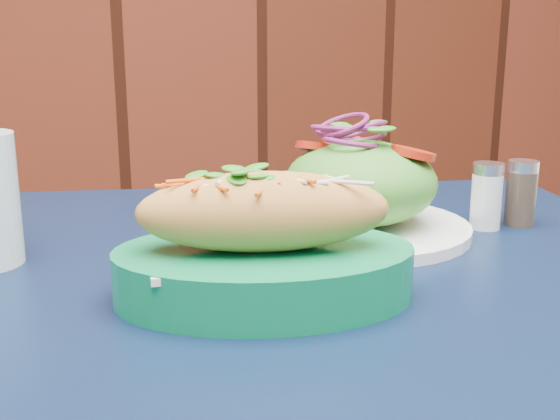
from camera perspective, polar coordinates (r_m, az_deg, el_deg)
name	(u,v)px	position (r m, az deg, el deg)	size (l,w,h in m)	color
cafe_table	(289,377)	(0.65, 0.76, -13.40)	(0.94, 0.94, 0.75)	black
banh_mi_basket	(264,247)	(0.57, -1.30, -3.03)	(0.27, 0.21, 0.11)	#097442
salad_plate	(360,190)	(0.75, 6.53, 1.62)	(0.24, 0.24, 0.12)	white
salt_shaker	(487,196)	(0.80, 16.44, 1.10)	(0.03, 0.03, 0.07)	white
pepper_shaker	(521,193)	(0.83, 19.00, 1.31)	(0.03, 0.03, 0.07)	#3F3326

